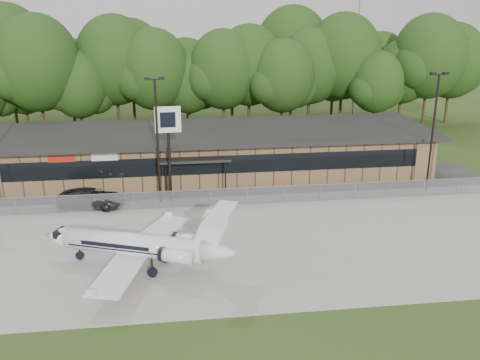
{
  "coord_description": "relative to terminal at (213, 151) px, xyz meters",
  "views": [
    {
      "loc": [
        -3.89,
        -25.03,
        15.63
      ],
      "look_at": [
        0.99,
        12.0,
        3.18
      ],
      "focal_mm": 40.0,
      "sensor_mm": 36.0,
      "label": 1
    }
  ],
  "objects": [
    {
      "name": "fence",
      "position": [
        0.0,
        -8.94,
        -1.4
      ],
      "size": [
        46.0,
        0.04,
        1.52
      ],
      "color": "gray",
      "rests_on": "ground"
    },
    {
      "name": "treeline",
      "position": [
        0.0,
        18.06,
        5.32
      ],
      "size": [
        72.0,
        12.0,
        15.0
      ],
      "primitive_type": null,
      "color": "#203912",
      "rests_on": "ground"
    },
    {
      "name": "suv",
      "position": [
        -10.44,
        -7.72,
        -1.43
      ],
      "size": [
        5.78,
        3.62,
        1.49
      ],
      "primitive_type": "imported",
      "rotation": [
        0.0,
        0.0,
        1.34
      ],
      "color": "#323234",
      "rests_on": "ground"
    },
    {
      "name": "radio_mast",
      "position": [
        22.0,
        24.06,
        10.32
      ],
      "size": [
        0.2,
        0.2,
        25.0
      ],
      "primitive_type": "cylinder",
      "color": "gray",
      "rests_on": "ground"
    },
    {
      "name": "pole_sign",
      "position": [
        -4.13,
        -7.14,
        3.85
      ],
      "size": [
        2.07,
        0.35,
        7.88
      ],
      "rotation": [
        0.0,
        0.0,
        0.06
      ],
      "color": "black",
      "rests_on": "ground"
    },
    {
      "name": "terminal",
      "position": [
        0.0,
        0.0,
        0.0
      ],
      "size": [
        41.0,
        11.65,
        4.3
      ],
      "color": "brown",
      "rests_on": "ground"
    },
    {
      "name": "apron",
      "position": [
        0.0,
        -15.94,
        -2.14
      ],
      "size": [
        64.0,
        18.0,
        0.08
      ],
      "primitive_type": "cube",
      "color": "#9E9B93",
      "rests_on": "ground"
    },
    {
      "name": "light_pole_mid",
      "position": [
        -5.0,
        -7.44,
        3.8
      ],
      "size": [
        1.55,
        0.3,
        10.23
      ],
      "color": "black",
      "rests_on": "ground"
    },
    {
      "name": "ground",
      "position": [
        0.0,
        -23.94,
        -2.18
      ],
      "size": [
        160.0,
        160.0,
        0.0
      ],
      "primitive_type": "plane",
      "color": "#334819",
      "rests_on": "ground"
    },
    {
      "name": "parking_lot",
      "position": [
        0.0,
        -4.44,
        -2.15
      ],
      "size": [
        50.0,
        9.0,
        0.06
      ],
      "primitive_type": "cube",
      "color": "#383835",
      "rests_on": "ground"
    },
    {
      "name": "business_jet",
      "position": [
        -6.05,
        -18.84,
        -0.65
      ],
      "size": [
        12.5,
        11.17,
        4.28
      ],
      "rotation": [
        0.0,
        0.0,
        -0.37
      ],
      "color": "white",
      "rests_on": "ground"
    },
    {
      "name": "light_pole_right",
      "position": [
        18.0,
        -7.44,
        3.8
      ],
      "size": [
        1.55,
        0.3,
        10.23
      ],
      "color": "black",
      "rests_on": "ground"
    }
  ]
}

